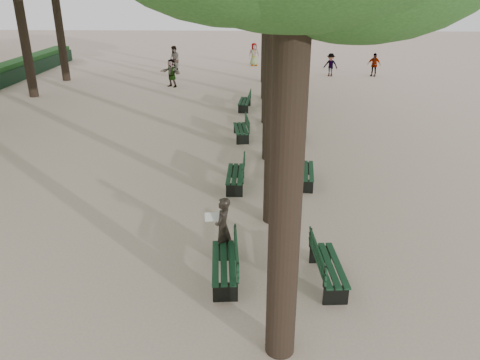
{
  "coord_description": "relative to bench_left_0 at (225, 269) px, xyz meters",
  "views": [
    {
      "loc": [
        1.04,
        -8.59,
        6.08
      ],
      "look_at": [
        0.6,
        3.0,
        1.2
      ],
      "focal_mm": 35.0,
      "sensor_mm": 36.0,
      "label": 1
    }
  ],
  "objects": [
    {
      "name": "pedestrian_b",
      "position": [
        5.82,
        25.14,
        0.52
      ],
      "size": [
        1.06,
        0.73,
        1.58
      ],
      "primitive_type": "imported",
      "rotation": [
        0.0,
        0.0,
        5.83
      ],
      "color": "#262628",
      "rests_on": "ground"
    },
    {
      "name": "bench_right_3",
      "position": [
        2.27,
        15.42,
        0.0
      ],
      "size": [
        0.72,
        1.84,
        0.92
      ],
      "color": "black",
      "rests_on": "ground"
    },
    {
      "name": "pedestrian_e",
      "position": [
        -4.79,
        21.01,
        0.6
      ],
      "size": [
        1.54,
        1.17,
        1.74
      ],
      "primitive_type": "imported",
      "rotation": [
        0.0,
        0.0,
        5.71
      ],
      "color": "#262628",
      "rests_on": "ground"
    },
    {
      "name": "pedestrian_d",
      "position": [
        0.35,
        29.54,
        0.61
      ],
      "size": [
        0.92,
        0.55,
        1.77
      ],
      "primitive_type": "imported",
      "rotation": [
        0.0,
        0.0,
        0.24
      ],
      "color": "#262628",
      "rests_on": "ground"
    },
    {
      "name": "bench_left_0",
      "position": [
        0.0,
        0.0,
        0.0
      ],
      "size": [
        0.72,
        1.84,
        0.92
      ],
      "color": "black",
      "rests_on": "ground"
    },
    {
      "name": "bench_left_2",
      "position": [
        -0.0,
        10.28,
        0.0
      ],
      "size": [
        0.78,
        1.85,
        0.92
      ],
      "color": "black",
      "rests_on": "ground"
    },
    {
      "name": "ground",
      "position": [
        -0.37,
        -0.12,
        -0.27
      ],
      "size": [
        120.0,
        120.0,
        0.0
      ],
      "primitive_type": "plane",
      "color": "#C2A893",
      "rests_on": "ground"
    },
    {
      "name": "pedestrian_c",
      "position": [
        8.88,
        25.23,
        0.53
      ],
      "size": [
        0.97,
        0.75,
        1.6
      ],
      "primitive_type": "imported",
      "rotation": [
        0.0,
        0.0,
        5.76
      ],
      "color": "#262628",
      "rests_on": "ground"
    },
    {
      "name": "bench_right_0",
      "position": [
        2.27,
        -0.02,
        0.0
      ],
      "size": [
        0.71,
        1.84,
        0.92
      ],
      "color": "black",
      "rests_on": "ground"
    },
    {
      "name": "pedestrian_a",
      "position": [
        -5.47,
        26.11,
        0.69
      ],
      "size": [
        0.84,
        0.99,
        1.92
      ],
      "primitive_type": "imported",
      "rotation": [
        0.0,
        0.0,
        5.3
      ],
      "color": "#262628",
      "rests_on": "ground"
    },
    {
      "name": "bench_right_1",
      "position": [
        2.27,
        5.53,
        0.0
      ],
      "size": [
        0.72,
        1.84,
        0.92
      ],
      "color": "black",
      "rests_on": "ground"
    },
    {
      "name": "bench_left_1",
      "position": [
        0.0,
        5.16,
        0.0
      ],
      "size": [
        0.57,
        1.8,
        0.92
      ],
      "color": "black",
      "rests_on": "ground"
    },
    {
      "name": "man_with_map",
      "position": [
        -0.1,
        0.99,
        0.5
      ],
      "size": [
        0.66,
        0.67,
        1.53
      ],
      "color": "black",
      "rests_on": "ground"
    },
    {
      "name": "bench_left_3",
      "position": [
        0.0,
        15.28,
        0.0
      ],
      "size": [
        0.67,
        1.83,
        0.92
      ],
      "color": "black",
      "rests_on": "ground"
    },
    {
      "name": "bench_right_2",
      "position": [
        2.27,
        10.55,
        0.0
      ],
      "size": [
        0.76,
        1.85,
        0.92
      ],
      "color": "black",
      "rests_on": "ground"
    }
  ]
}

